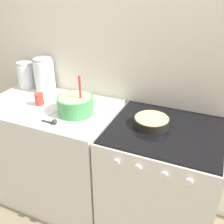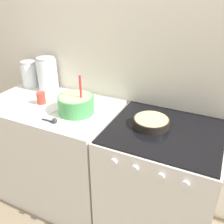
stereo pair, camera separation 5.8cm
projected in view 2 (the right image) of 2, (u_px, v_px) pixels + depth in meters
wall_back at (131, 61)px, 1.81m from camera, size 4.97×0.05×2.40m
countertop_cabinet at (57, 152)px, 2.08m from camera, size 0.98×0.63×0.90m
stove at (158, 185)px, 1.75m from camera, size 0.72×0.65×0.90m
mixing_bowl at (76, 103)px, 1.72m from camera, size 0.25×0.25×0.28m
baking_pan at (151, 122)px, 1.57m from camera, size 0.23×0.23×0.05m
storage_jar_left at (30, 76)px, 2.14m from camera, size 0.14×0.14×0.22m
storage_jar_middle at (48, 76)px, 2.05m from camera, size 0.16×0.16×0.27m
tin_can at (41, 98)px, 1.84m from camera, size 0.06×0.06×0.09m
recipe_page at (39, 111)px, 1.76m from camera, size 0.27×0.32×0.01m
measuring_spoon at (53, 121)px, 1.61m from camera, size 0.12×0.04×0.04m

